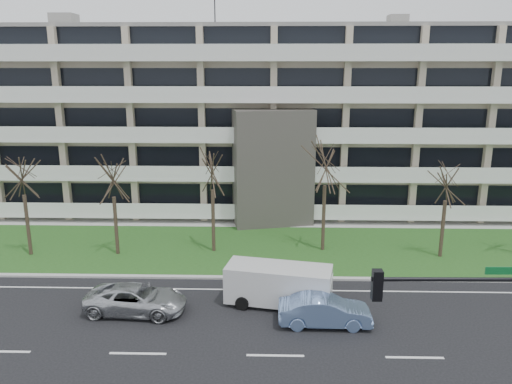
{
  "coord_description": "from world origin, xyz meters",
  "views": [
    {
      "loc": [
        -0.34,
        -19.19,
        12.21
      ],
      "look_at": [
        -1.1,
        10.0,
        4.77
      ],
      "focal_mm": 35.0,
      "sensor_mm": 36.0,
      "label": 1
    }
  ],
  "objects_px": {
    "silver_pickup": "(136,299)",
    "traffic_signal": "(475,330)",
    "white_van": "(280,282)",
    "blue_sedan": "(325,311)"
  },
  "relations": [
    {
      "from": "silver_pickup",
      "to": "traffic_signal",
      "type": "bearing_deg",
      "value": -118.22
    },
    {
      "from": "white_van",
      "to": "traffic_signal",
      "type": "bearing_deg",
      "value": -46.38
    },
    {
      "from": "blue_sedan",
      "to": "traffic_signal",
      "type": "bearing_deg",
      "value": -151.96
    },
    {
      "from": "silver_pickup",
      "to": "traffic_signal",
      "type": "xyz_separation_m",
      "value": [
        13.3,
        -8.44,
        3.28
      ]
    },
    {
      "from": "silver_pickup",
      "to": "white_van",
      "type": "distance_m",
      "value": 7.4
    },
    {
      "from": "blue_sedan",
      "to": "white_van",
      "type": "distance_m",
      "value": 3.01
    },
    {
      "from": "traffic_signal",
      "to": "white_van",
      "type": "bearing_deg",
      "value": 121.3
    },
    {
      "from": "white_van",
      "to": "traffic_signal",
      "type": "xyz_separation_m",
      "value": [
        6.0,
        -9.47,
        2.72
      ]
    },
    {
      "from": "blue_sedan",
      "to": "white_van",
      "type": "height_order",
      "value": "white_van"
    },
    {
      "from": "blue_sedan",
      "to": "white_van",
      "type": "xyz_separation_m",
      "value": [
        -2.12,
        2.07,
        0.53
      ]
    }
  ]
}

